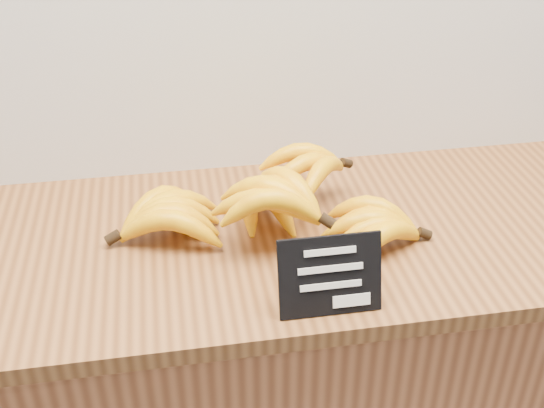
% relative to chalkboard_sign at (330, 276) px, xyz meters
% --- Properties ---
extents(counter_top, '(1.49, 0.54, 0.03)m').
position_rel_chalkboard_sign_xyz_m(counter_top, '(-0.06, 0.22, -0.08)').
color(counter_top, brown).
rests_on(counter_top, counter).
extents(chalkboard_sign, '(0.16, 0.04, 0.12)m').
position_rel_chalkboard_sign_xyz_m(chalkboard_sign, '(0.00, 0.00, 0.00)').
color(chalkboard_sign, black).
rests_on(chalkboard_sign, counter_top).
extents(banana_pile, '(0.55, 0.32, 0.13)m').
position_rel_chalkboard_sign_xyz_m(banana_pile, '(-0.05, 0.22, -0.01)').
color(banana_pile, '#E9AB09').
rests_on(banana_pile, counter_top).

